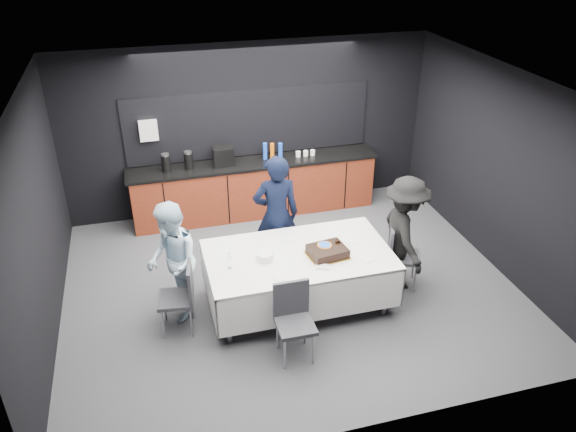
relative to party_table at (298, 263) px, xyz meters
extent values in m
plane|color=#46474C|center=(0.00, 0.40, -0.64)|extent=(6.00, 6.00, 0.00)
cube|color=white|center=(0.00, 0.40, 2.16)|extent=(6.00, 5.00, 0.04)
cube|color=black|center=(0.00, 2.90, 0.76)|extent=(6.00, 0.04, 2.80)
cube|color=black|center=(0.00, -2.10, 0.76)|extent=(6.00, 0.04, 2.80)
cube|color=black|center=(-3.00, 0.40, 0.76)|extent=(0.04, 5.00, 2.80)
cube|color=black|center=(3.00, 0.40, 0.76)|extent=(0.04, 5.00, 2.80)
cube|color=#601F0F|center=(0.00, 2.60, -0.19)|extent=(4.00, 0.60, 0.90)
cube|color=black|center=(0.00, 2.60, 0.28)|extent=(4.10, 0.64, 0.04)
cube|color=black|center=(0.00, 2.88, 0.86)|extent=(4.00, 0.03, 1.10)
cube|color=white|center=(-1.60, 2.83, 0.91)|extent=(0.28, 0.12, 0.32)
cylinder|color=black|center=(-1.40, 2.60, 0.43)|extent=(0.14, 0.14, 0.26)
cylinder|color=black|center=(-1.05, 2.60, 0.43)|extent=(0.14, 0.14, 0.26)
cube|color=black|center=(-0.50, 2.60, 0.45)|extent=(0.32, 0.24, 0.30)
cylinder|color=blue|center=(0.20, 2.65, 0.44)|extent=(0.07, 0.07, 0.28)
cylinder|color=orange|center=(0.32, 2.65, 0.43)|extent=(0.07, 0.07, 0.26)
cylinder|color=blue|center=(0.44, 2.58, 0.44)|extent=(0.07, 0.07, 0.28)
cylinder|color=white|center=(0.75, 2.60, 0.34)|extent=(0.08, 0.08, 0.09)
cylinder|color=white|center=(0.88, 2.60, 0.34)|extent=(0.08, 0.08, 0.09)
cylinder|color=white|center=(1.00, 2.60, 0.34)|extent=(0.08, 0.08, 0.09)
cylinder|color=#99999E|center=(-1.40, 2.60, 0.57)|extent=(0.12, 0.12, 0.03)
cylinder|color=#99999E|center=(-1.05, 2.60, 0.57)|extent=(0.12, 0.12, 0.03)
cylinder|color=#99999E|center=(-1.00, -0.50, -0.27)|extent=(0.06, 0.06, 0.75)
cylinder|color=#99999E|center=(-1.00, 0.50, -0.27)|extent=(0.06, 0.06, 0.75)
cylinder|color=#99999E|center=(1.00, -0.50, -0.27)|extent=(0.06, 0.06, 0.75)
cylinder|color=#99999E|center=(1.00, 0.50, -0.27)|extent=(0.06, 0.06, 0.75)
cube|color=silver|center=(0.00, 0.00, 0.12)|extent=(2.32, 1.32, 0.04)
cube|color=silver|center=(0.00, -0.65, -0.15)|extent=(2.32, 0.02, 0.55)
cube|color=silver|center=(0.00, 0.65, -0.15)|extent=(2.32, 0.02, 0.55)
cube|color=silver|center=(-1.15, 0.00, -0.15)|extent=(0.02, 1.32, 0.55)
cube|color=silver|center=(1.15, 0.00, -0.15)|extent=(0.02, 1.32, 0.55)
cube|color=gold|center=(0.33, -0.14, 0.14)|extent=(0.53, 0.46, 0.01)
cube|color=black|center=(0.33, -0.14, 0.20)|extent=(0.49, 0.42, 0.10)
cube|color=black|center=(0.33, -0.14, 0.25)|extent=(0.49, 0.42, 0.01)
cylinder|color=orange|center=(0.31, -0.08, 0.26)|extent=(0.18, 0.18, 0.00)
cylinder|color=blue|center=(0.31, -0.08, 0.27)|extent=(0.15, 0.15, 0.01)
sphere|color=black|center=(0.51, -0.02, 0.28)|extent=(0.04, 0.04, 0.04)
sphere|color=black|center=(0.53, -0.06, 0.28)|extent=(0.04, 0.04, 0.04)
sphere|color=black|center=(0.49, -0.06, 0.28)|extent=(0.04, 0.04, 0.04)
cylinder|color=white|center=(-0.44, -0.03, 0.19)|extent=(0.21, 0.21, 0.10)
cylinder|color=white|center=(-0.34, -0.41, 0.14)|extent=(0.21, 0.21, 0.01)
cylinder|color=white|center=(0.76, 0.11, 0.14)|extent=(0.22, 0.22, 0.01)
cylinder|color=white|center=(0.78, -0.33, 0.14)|extent=(0.19, 0.19, 0.01)
cylinder|color=white|center=(-0.02, 0.37, 0.14)|extent=(0.22, 0.22, 0.01)
cube|color=white|center=(0.19, -0.37, 0.15)|extent=(0.18, 0.15, 0.02)
cylinder|color=white|center=(-0.89, -0.09, 0.14)|extent=(0.06, 0.06, 0.00)
cylinder|color=white|center=(-0.89, -0.09, 0.20)|extent=(0.01, 0.01, 0.12)
cylinder|color=white|center=(-0.89, -0.09, 0.31)|extent=(0.05, 0.05, 0.10)
cube|color=#323238|center=(-1.56, -0.09, -0.19)|extent=(0.48, 0.48, 0.05)
cube|color=#323238|center=(-1.37, -0.11, 0.06)|extent=(0.10, 0.42, 0.45)
cylinder|color=#99999E|center=(-1.70, 0.11, -0.42)|extent=(0.03, 0.03, 0.44)
cylinder|color=#99999E|center=(-1.75, -0.23, -0.42)|extent=(0.03, 0.03, 0.44)
cylinder|color=#99999E|center=(-1.37, 0.06, -0.42)|extent=(0.03, 0.03, 0.44)
cylinder|color=#99999E|center=(-1.42, -0.28, -0.42)|extent=(0.03, 0.03, 0.44)
cube|color=#323238|center=(1.49, 0.04, -0.19)|extent=(0.55, 0.55, 0.05)
cube|color=#323238|center=(1.32, 0.11, 0.06)|extent=(0.20, 0.40, 0.45)
cylinder|color=#99999E|center=(1.58, -0.18, -0.42)|extent=(0.03, 0.03, 0.44)
cylinder|color=#99999E|center=(1.71, 0.13, -0.42)|extent=(0.03, 0.03, 0.44)
cylinder|color=#99999E|center=(1.27, -0.05, -0.42)|extent=(0.03, 0.03, 0.44)
cylinder|color=#99999E|center=(1.40, 0.26, -0.42)|extent=(0.03, 0.03, 0.44)
cube|color=#323238|center=(-0.31, -0.93, -0.19)|extent=(0.42, 0.42, 0.05)
cube|color=#323238|center=(-0.30, -0.74, 0.06)|extent=(0.42, 0.04, 0.45)
cylinder|color=#99999E|center=(-0.48, -1.10, -0.42)|extent=(0.03, 0.03, 0.44)
cylinder|color=#99999E|center=(-0.14, -1.10, -0.42)|extent=(0.03, 0.03, 0.44)
cylinder|color=#99999E|center=(-0.47, -0.76, -0.42)|extent=(0.03, 0.03, 0.44)
cylinder|color=#99999E|center=(-0.13, -0.76, -0.42)|extent=(0.03, 0.03, 0.44)
imported|color=black|center=(-0.07, 0.86, 0.24)|extent=(0.67, 0.46, 1.76)
imported|color=silver|center=(-1.54, 0.21, 0.14)|extent=(0.67, 0.82, 1.57)
imported|color=black|center=(1.47, 0.06, 0.16)|extent=(0.69, 1.09, 1.60)
camera|label=1|loc=(-1.69, -5.66, 3.97)|focal=35.00mm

